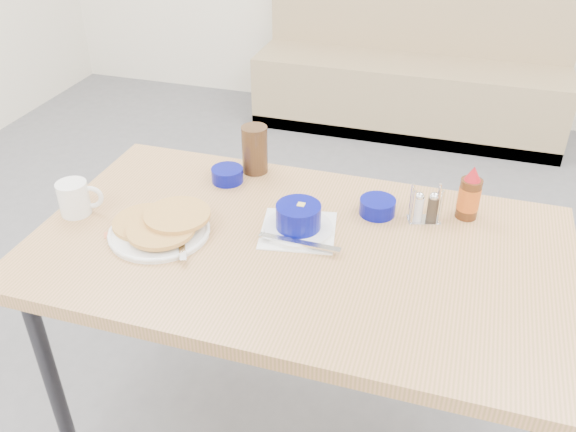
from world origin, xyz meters
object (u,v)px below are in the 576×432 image
(pancake_plate, at_px, (161,227))
(syrup_bottle, at_px, (469,196))
(dining_table, at_px, (298,263))
(amber_tumbler, at_px, (255,149))
(booth_bench, at_px, (410,73))
(creamer_bowl, at_px, (227,175))
(condiment_caddy, at_px, (425,209))
(coffee_mug, at_px, (75,198))
(grits_setting, at_px, (298,220))
(butter_bowl, at_px, (377,207))

(pancake_plate, distance_m, syrup_bottle, 0.84)
(dining_table, relative_size, amber_tumbler, 9.28)
(pancake_plate, bearing_deg, booth_bench, 81.97)
(dining_table, relative_size, creamer_bowl, 14.46)
(dining_table, height_order, condiment_caddy, condiment_caddy)
(coffee_mug, relative_size, condiment_caddy, 1.15)
(grits_setting, xyz_separation_m, creamer_bowl, (-0.28, 0.20, -0.01))
(grits_setting, relative_size, butter_bowl, 2.47)
(syrup_bottle, bearing_deg, creamer_bowl, -179.12)
(creamer_bowl, bearing_deg, pancake_plate, -101.87)
(creamer_bowl, distance_m, amber_tumbler, 0.12)
(dining_table, bearing_deg, condiment_caddy, 34.89)
(creamer_bowl, xyz_separation_m, butter_bowl, (0.47, -0.05, 0.00))
(grits_setting, bearing_deg, amber_tumbler, 128.34)
(booth_bench, relative_size, grits_setting, 7.62)
(pancake_plate, distance_m, grits_setting, 0.37)
(booth_bench, relative_size, creamer_bowl, 19.62)
(butter_bowl, xyz_separation_m, condiment_caddy, (0.13, 0.00, 0.01))
(grits_setting, relative_size, creamer_bowl, 2.58)
(grits_setting, relative_size, syrup_bottle, 1.58)
(booth_bench, relative_size, condiment_caddy, 17.95)
(booth_bench, bearing_deg, grits_setting, -90.37)
(grits_setting, distance_m, syrup_bottle, 0.48)
(amber_tumbler, relative_size, syrup_bottle, 0.95)
(grits_setting, bearing_deg, booth_bench, 89.63)
(butter_bowl, height_order, condiment_caddy, condiment_caddy)
(pancake_plate, distance_m, condiment_caddy, 0.72)
(dining_table, distance_m, condiment_caddy, 0.38)
(dining_table, xyz_separation_m, condiment_caddy, (0.30, 0.21, 0.10))
(grits_setting, distance_m, amber_tumbler, 0.36)
(booth_bench, relative_size, pancake_plate, 7.02)
(syrup_bottle, bearing_deg, condiment_caddy, -153.60)
(booth_bench, xyz_separation_m, pancake_plate, (-0.37, -2.59, 0.43))
(coffee_mug, bearing_deg, booth_bench, 76.11)
(grits_setting, xyz_separation_m, amber_tumbler, (-0.22, 0.28, 0.04))
(pancake_plate, xyz_separation_m, coffee_mug, (-0.27, 0.02, 0.03))
(booth_bench, relative_size, coffee_mug, 15.66)
(dining_table, relative_size, syrup_bottle, 8.86)
(butter_bowl, bearing_deg, booth_bench, 94.21)
(grits_setting, bearing_deg, coffee_mug, -171.32)
(butter_bowl, relative_size, condiment_caddy, 0.95)
(creamer_bowl, distance_m, condiment_caddy, 0.60)
(coffee_mug, height_order, creamer_bowl, coffee_mug)
(booth_bench, relative_size, butter_bowl, 18.84)
(amber_tumbler, bearing_deg, booth_bench, 83.75)
(butter_bowl, bearing_deg, creamer_bowl, 174.32)
(coffee_mug, bearing_deg, syrup_bottle, 16.14)
(grits_setting, height_order, syrup_bottle, syrup_bottle)
(dining_table, xyz_separation_m, pancake_plate, (-0.37, -0.06, 0.08))
(dining_table, relative_size, pancake_plate, 5.17)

